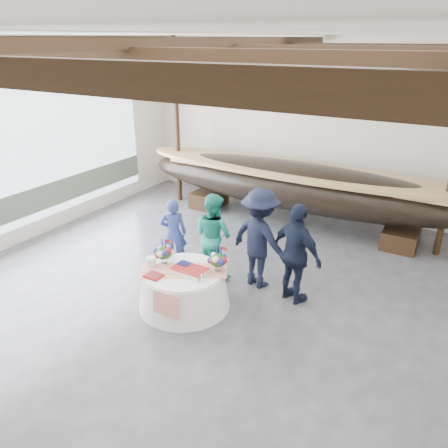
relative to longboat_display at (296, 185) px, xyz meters
The scene contains 12 objects.
floor 4.75m from the longboat_display, 91.47° to the right, with size 10.00×12.00×0.01m, color #3D3D42.
wall_back 1.83m from the longboat_display, 95.01° to the left, with size 10.00×0.02×4.50m, color silver.
ceiling 5.79m from the longboat_display, 91.47° to the right, with size 10.00×12.00×0.01m, color white.
pavilion_structure 4.85m from the longboat_display, 91.78° to the right, with size 9.80×11.76×4.50m.
open_bay 6.29m from the longboat_display, 144.33° to the right, with size 0.03×7.00×3.20m.
longboat_display is the anchor object (origin of this frame).
banquet_table 4.56m from the longboat_display, 93.66° to the right, with size 1.63×1.63×0.70m.
tabletop_items 4.38m from the longboat_display, 94.13° to the right, with size 1.57×1.25×0.40m.
guest_woman_blue 3.62m from the longboat_display, 111.97° to the right, with size 0.54×0.35×1.48m, color navy.
guest_woman_teal 3.29m from the longboat_display, 97.61° to the right, with size 0.84×0.65×1.72m, color #1A8872.
guest_man_left 3.20m from the longboat_display, 80.49° to the right, with size 1.26×0.73×1.95m, color black.
guest_man_right 3.60m from the longboat_display, 68.27° to the right, with size 1.10×0.46×1.87m, color black.
Camera 1 is at (3.81, -5.24, 4.44)m, focal length 35.00 mm.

